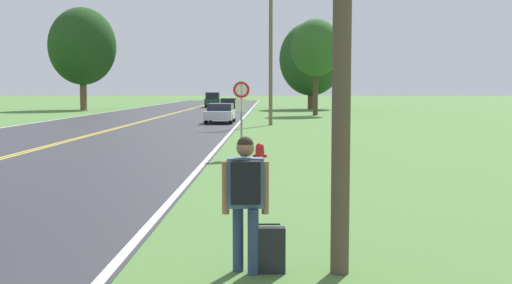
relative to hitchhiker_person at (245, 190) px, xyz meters
The scene contains 11 objects.
hitchhiker_person is the anchor object (origin of this frame).
suitcase 0.84m from the hitchhiker_person, 10.00° to the left, with size 0.44×0.19×0.65m.
fire_hydrant 11.31m from the hitchhiker_person, 89.94° to the left, with size 0.43×0.27×0.74m.
traffic_sign 14.02m from the hitchhiker_person, 92.72° to the left, with size 0.60×0.10×2.64m.
utility_pole_midground 33.59m from the hitchhiker_person, 89.36° to the left, with size 1.80×0.24×9.48m.
tree_left_verge 65.87m from the hitchhiker_person, 85.60° to the left, with size 7.26×7.26×9.90m.
tree_behind_sign 66.18m from the hitchhiker_person, 107.99° to the left, with size 7.39×7.39×11.26m.
tree_mid_treeline 49.17m from the hitchhiker_person, 84.89° to the left, with size 4.39×4.39×8.46m.
car_silver_sedan_mid_near 36.18m from the hitchhiker_person, 94.90° to the left, with size 1.90×4.87×1.34m.
car_black_sedan_mid_far 57.26m from the hitchhiker_person, 93.81° to the left, with size 1.83×4.35×1.38m.
car_dark_green_suv_receding 72.54m from the hitchhiker_person, 95.38° to the left, with size 2.06×4.85×1.87m.
Camera 1 is at (9.14, -6.14, 2.40)m, focal length 45.00 mm.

